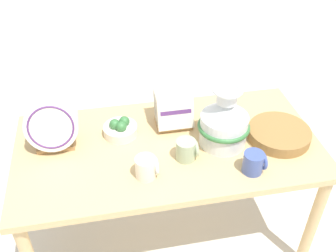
{
  "coord_description": "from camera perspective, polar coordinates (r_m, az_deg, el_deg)",
  "views": [
    {
      "loc": [
        -0.27,
        -1.4,
        1.9
      ],
      "look_at": [
        0.0,
        0.0,
        0.79
      ],
      "focal_mm": 42.0,
      "sensor_mm": 36.0,
      "label": 1
    }
  ],
  "objects": [
    {
      "name": "display_table",
      "position": [
        1.93,
        0.0,
        -4.41
      ],
      "size": [
        1.44,
        0.73,
        0.68
      ],
      "color": "tan",
      "rests_on": "ground_plane"
    },
    {
      "name": "dish_rack_round_plates",
      "position": [
        1.87,
        -16.44,
        0.02
      ],
      "size": [
        0.24,
        0.18,
        0.26
      ],
      "color": "tan",
      "rests_on": "display_table"
    },
    {
      "name": "mug_cream_glaze",
      "position": [
        1.69,
        -3.09,
        -6.0
      ],
      "size": [
        0.1,
        0.09,
        0.1
      ],
      "color": "silver",
      "rests_on": "display_table"
    },
    {
      "name": "dish_rack_square_plates",
      "position": [
        1.95,
        0.79,
        2.2
      ],
      "size": [
        0.18,
        0.17,
        0.2
      ],
      "color": "tan",
      "rests_on": "display_table"
    },
    {
      "name": "ground_plane",
      "position": [
        2.37,
        0.0,
        -15.18
      ],
      "size": [
        14.0,
        14.0,
        0.0
      ],
      "primitive_type": "plane",
      "color": "silver"
    },
    {
      "name": "fruit_bowl",
      "position": [
        1.92,
        -6.93,
        -0.41
      ],
      "size": [
        0.16,
        0.16,
        0.09
      ],
      "color": "silver",
      "rests_on": "display_table"
    },
    {
      "name": "wicker_charger_stack",
      "position": [
        1.97,
        15.82,
        -1.12
      ],
      "size": [
        0.3,
        0.3,
        0.05
      ],
      "color": "olive",
      "rests_on": "display_table"
    },
    {
      "name": "ceramic_vase",
      "position": [
        1.83,
        8.16,
        0.69
      ],
      "size": [
        0.25,
        0.25,
        0.31
      ],
      "color": "silver",
      "rests_on": "display_table"
    },
    {
      "name": "mug_cobalt_glaze",
      "position": [
        1.75,
        12.41,
        -5.19
      ],
      "size": [
        0.1,
        0.09,
        0.1
      ],
      "color": "#42569E",
      "rests_on": "display_table"
    },
    {
      "name": "mug_sage_glaze",
      "position": [
        1.77,
        2.75,
        -3.45
      ],
      "size": [
        0.1,
        0.09,
        0.1
      ],
      "color": "#9EB28E",
      "rests_on": "display_table"
    }
  ]
}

